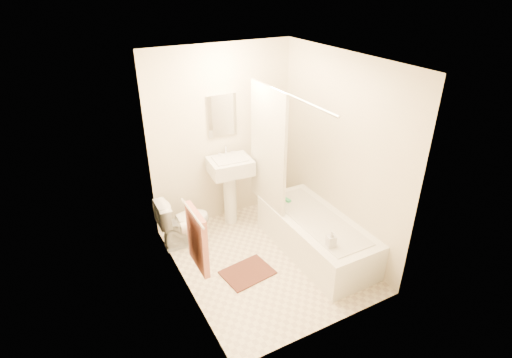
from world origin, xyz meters
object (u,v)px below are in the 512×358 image
toilet (184,222)px  sink (230,189)px  bathtub (316,235)px  bath_mat (248,273)px  soap_bottle (331,239)px

toilet → sink: sink is taller
sink → bathtub: sink is taller
bath_mat → toilet: bearing=115.6°
toilet → bathtub: 1.67m
sink → bathtub: bearing=-54.6°
soap_bottle → bathtub: bearing=69.5°
bathtub → sink: bearing=120.9°
sink → soap_bottle: sink is taller
sink → bath_mat: size_ratio=1.90×
bath_mat → soap_bottle: 1.08m
toilet → bathtub: (1.38, -0.93, -0.09)m
bathtub → bath_mat: bearing=179.1°
toilet → soap_bottle: (1.19, -1.44, 0.25)m
toilet → bathtub: toilet is taller
bathtub → bath_mat: size_ratio=2.97×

